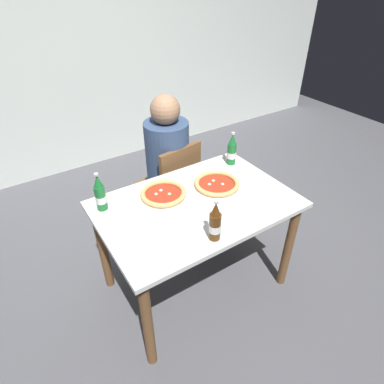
% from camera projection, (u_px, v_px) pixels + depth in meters
% --- Properties ---
extents(ground_plane, '(8.00, 8.00, 0.00)m').
position_uv_depth(ground_plane, '(196.00, 282.00, 2.42)').
color(ground_plane, '#4C4C51').
extents(back_wall_tiled, '(7.00, 0.10, 2.60)m').
position_uv_depth(back_wall_tiled, '(73.00, 45.00, 3.17)').
color(back_wall_tiled, silver).
rests_on(back_wall_tiled, ground_plane).
extents(dining_table_main, '(1.20, 0.80, 0.75)m').
position_uv_depth(dining_table_main, '(196.00, 217.00, 2.05)').
color(dining_table_main, silver).
rests_on(dining_table_main, ground_plane).
extents(chair_behind_table, '(0.45, 0.45, 0.85)m').
position_uv_depth(chair_behind_table, '(173.00, 184.00, 2.64)').
color(chair_behind_table, brown).
rests_on(chair_behind_table, ground_plane).
extents(diner_seated, '(0.34, 0.34, 1.21)m').
position_uv_depth(diner_seated, '(168.00, 171.00, 2.61)').
color(diner_seated, '#2D3342').
rests_on(diner_seated, ground_plane).
extents(pizza_margherita_near, '(0.31, 0.31, 0.04)m').
position_uv_depth(pizza_margherita_near, '(163.00, 194.00, 2.02)').
color(pizza_margherita_near, white).
rests_on(pizza_margherita_near, dining_table_main).
extents(pizza_marinara_far, '(0.33, 0.33, 0.04)m').
position_uv_depth(pizza_marinara_far, '(217.00, 184.00, 2.11)').
color(pizza_marinara_far, white).
rests_on(pizza_marinara_far, dining_table_main).
extents(beer_bottle_left, '(0.07, 0.07, 0.25)m').
position_uv_depth(beer_bottle_left, '(232.00, 151.00, 2.32)').
color(beer_bottle_left, '#196B2D').
rests_on(beer_bottle_left, dining_table_main).
extents(beer_bottle_center, '(0.07, 0.07, 0.25)m').
position_uv_depth(beer_bottle_center, '(215.00, 223.00, 1.67)').
color(beer_bottle_center, '#512D0F').
rests_on(beer_bottle_center, dining_table_main).
extents(beer_bottle_right, '(0.07, 0.07, 0.25)m').
position_uv_depth(beer_bottle_right, '(100.00, 194.00, 1.88)').
color(beer_bottle_right, '#196B2D').
rests_on(beer_bottle_right, dining_table_main).
extents(napkin_with_cutlery, '(0.19, 0.19, 0.01)m').
position_uv_depth(napkin_with_cutlery, '(274.00, 196.00, 2.04)').
color(napkin_with_cutlery, white).
rests_on(napkin_with_cutlery, dining_table_main).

